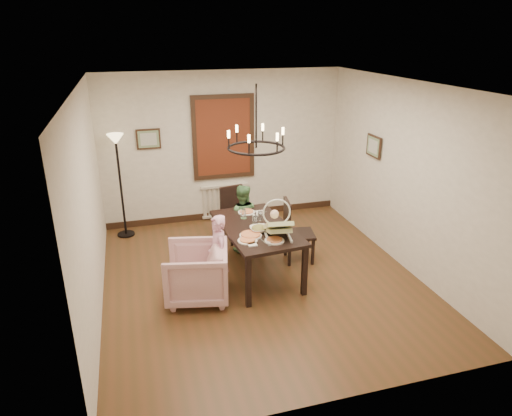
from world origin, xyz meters
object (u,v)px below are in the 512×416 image
seated_man (242,224)px  floor_lamp (121,188)px  armchair (197,273)px  baby_bouncer (278,224)px  chair_far (236,215)px  dining_table (256,232)px  chair_right (300,230)px  elderly_woman (218,260)px  drinking_glass (255,221)px

seated_man → floor_lamp: floor_lamp is taller
armchair → floor_lamp: 2.62m
seated_man → baby_bouncer: baby_bouncer is taller
floor_lamp → chair_far: bearing=-21.7°
baby_bouncer → floor_lamp: bearing=138.5°
dining_table → chair_far: size_ratio=1.84×
chair_right → elderly_woman: size_ratio=1.09×
armchair → baby_bouncer: (1.14, -0.01, 0.58)m
armchair → drinking_glass: size_ratio=5.66×
armchair → chair_right: bearing=123.1°
baby_bouncer → chair_right: bearing=56.6°
drinking_glass → elderly_woman: bearing=-152.8°
dining_table → elderly_woman: size_ratio=1.86×
armchair → elderly_woman: size_ratio=0.90×
dining_table → seated_man: 0.86m
elderly_woman → drinking_glass: size_ratio=6.29×
elderly_woman → drinking_glass: elderly_woman is taller
floor_lamp → elderly_woman: bearing=-61.7°
seated_man → baby_bouncer: bearing=116.4°
dining_table → armchair: 1.09m
dining_table → baby_bouncer: 0.53m
chair_right → baby_bouncer: baby_bouncer is taller
baby_bouncer → dining_table: bearing=121.9°
baby_bouncer → drinking_glass: size_ratio=3.78×
dining_table → seated_man: (-0.01, 0.83, -0.22)m
chair_far → floor_lamp: 2.05m
seated_man → drinking_glass: 0.89m
armchair → seated_man: bearing=154.7°
armchair → elderly_woman: elderly_woman is taller
dining_table → baby_bouncer: size_ratio=3.10×
chair_right → drinking_glass: bearing=115.6°
dining_table → drinking_glass: bearing=91.7°
baby_bouncer → seated_man: bearing=106.8°
chair_right → armchair: chair_right is taller
chair_far → drinking_glass: (0.00, -1.22, 0.38)m
drinking_glass → floor_lamp: floor_lamp is taller
seated_man → floor_lamp: bearing=-14.3°
armchair → floor_lamp: bearing=-146.9°
drinking_glass → floor_lamp: bearing=133.5°
elderly_woman → floor_lamp: floor_lamp is taller
chair_far → armchair: bearing=-131.9°
elderly_woman → seated_man: seated_man is taller
floor_lamp → dining_table: bearing=-46.8°
armchair → seated_man: seated_man is taller
dining_table → floor_lamp: (-1.87, 1.99, 0.20)m
seated_man → drinking_glass: bearing=107.9°
armchair → baby_bouncer: size_ratio=1.50×
elderly_woman → floor_lamp: size_ratio=0.52×
seated_man → baby_bouncer: 1.36m
baby_bouncer → floor_lamp: floor_lamp is taller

